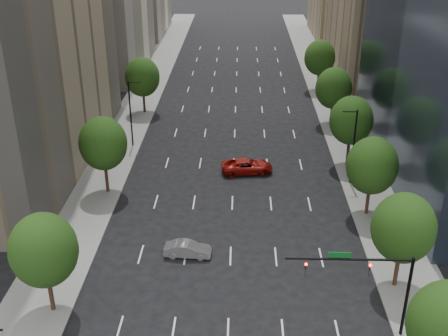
# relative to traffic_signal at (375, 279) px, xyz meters

# --- Properties ---
(sidewalk_left) EXTENTS (6.00, 200.00, 0.15)m
(sidewalk_left) POSITION_rel_traffic_signal_xyz_m (-26.03, 30.00, -5.10)
(sidewalk_left) COLOR slate
(sidewalk_left) RESTS_ON ground
(sidewalk_right) EXTENTS (6.00, 200.00, 0.15)m
(sidewalk_right) POSITION_rel_traffic_signal_xyz_m (4.97, 30.00, -5.10)
(sidewalk_right) COLOR slate
(sidewalk_right) RESTS_ON ground
(filler_right) EXTENTS (14.00, 26.00, 16.00)m
(filler_right) POSITION_rel_traffic_signal_xyz_m (14.47, 103.00, 2.83)
(filler_right) COLOR #8C7759
(filler_right) RESTS_ON ground
(tree_right_0) EXTENTS (5.20, 5.20, 8.39)m
(tree_right_0) POSITION_rel_traffic_signal_xyz_m (3.47, -5.00, 0.22)
(tree_right_0) COLOR #382316
(tree_right_0) RESTS_ON ground
(tree_right_1) EXTENTS (5.20, 5.20, 8.75)m
(tree_right_1) POSITION_rel_traffic_signal_xyz_m (3.47, 6.00, 0.58)
(tree_right_1) COLOR #382316
(tree_right_1) RESTS_ON ground
(tree_right_2) EXTENTS (5.20, 5.20, 8.61)m
(tree_right_2) POSITION_rel_traffic_signal_xyz_m (3.47, 18.00, 0.43)
(tree_right_2) COLOR #382316
(tree_right_2) RESTS_ON ground
(tree_right_3) EXTENTS (5.20, 5.20, 8.89)m
(tree_right_3) POSITION_rel_traffic_signal_xyz_m (3.47, 30.00, 0.72)
(tree_right_3) COLOR #382316
(tree_right_3) RESTS_ON ground
(tree_right_4) EXTENTS (5.20, 5.20, 8.46)m
(tree_right_4) POSITION_rel_traffic_signal_xyz_m (3.47, 44.00, 0.29)
(tree_right_4) COLOR #382316
(tree_right_4) RESTS_ON ground
(tree_right_5) EXTENTS (5.20, 5.20, 8.75)m
(tree_right_5) POSITION_rel_traffic_signal_xyz_m (3.47, 60.00, 0.58)
(tree_right_5) COLOR #382316
(tree_right_5) RESTS_ON ground
(tree_left_0) EXTENTS (5.20, 5.20, 8.75)m
(tree_left_0) POSITION_rel_traffic_signal_xyz_m (-24.53, 2.00, 0.58)
(tree_left_0) COLOR #382316
(tree_left_0) RESTS_ON ground
(tree_left_1) EXTENTS (5.20, 5.20, 8.97)m
(tree_left_1) POSITION_rel_traffic_signal_xyz_m (-24.53, 22.00, 0.79)
(tree_left_1) COLOR #382316
(tree_left_1) RESTS_ON ground
(tree_left_2) EXTENTS (5.20, 5.20, 8.68)m
(tree_left_2) POSITION_rel_traffic_signal_xyz_m (-24.53, 48.00, 0.50)
(tree_left_2) COLOR #382316
(tree_left_2) RESTS_ON ground
(streetlight_rn) EXTENTS (1.70, 0.20, 9.00)m
(streetlight_rn) POSITION_rel_traffic_signal_xyz_m (2.91, 25.00, -0.33)
(streetlight_rn) COLOR black
(streetlight_rn) RESTS_ON ground
(streetlight_ln) EXTENTS (1.70, 0.20, 9.00)m
(streetlight_ln) POSITION_rel_traffic_signal_xyz_m (-23.96, 35.00, -0.33)
(streetlight_ln) COLOR black
(streetlight_ln) RESTS_ON ground
(traffic_signal) EXTENTS (9.12, 0.40, 7.38)m
(traffic_signal) POSITION_rel_traffic_signal_xyz_m (0.00, 0.00, 0.00)
(traffic_signal) COLOR black
(traffic_signal) RESTS_ON ground
(car_silver) EXTENTS (4.39, 1.74, 1.42)m
(car_silver) POSITION_rel_traffic_signal_xyz_m (-14.46, 9.91, -4.46)
(car_silver) COLOR gray
(car_silver) RESTS_ON ground
(car_red_far) EXTENTS (6.44, 3.62, 1.70)m
(car_red_far) POSITION_rel_traffic_signal_xyz_m (-8.89, 27.55, -4.32)
(car_red_far) COLOR maroon
(car_red_far) RESTS_ON ground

